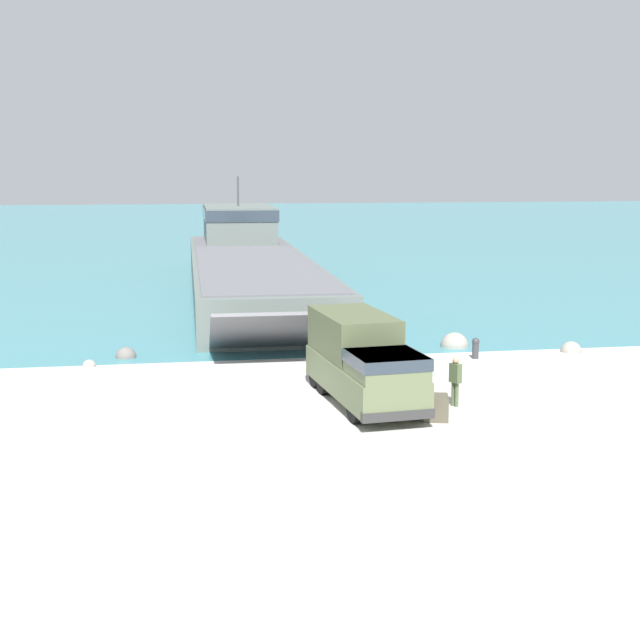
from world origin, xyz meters
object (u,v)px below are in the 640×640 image
object	(u,v)px
soldier_on_ramp	(455,378)
cargo_crate	(436,408)
mooring_bollard	(476,347)
landing_craft	(248,261)
military_truck	(363,360)

from	to	relation	value
soldier_on_ramp	cargo_crate	xyz separation A→B (m)	(-1.17, -1.52, -0.64)
cargo_crate	mooring_bollard	bearing A→B (deg)	63.25
landing_craft	cargo_crate	world-z (taller)	landing_craft
landing_craft	cargo_crate	size ratio (longest dim) A/B	44.40
mooring_bollard	cargo_crate	bearing A→B (deg)	-116.75
landing_craft	mooring_bollard	world-z (taller)	landing_craft
landing_craft	military_truck	xyz separation A→B (m)	(1.36, -32.69, -0.34)
landing_craft	soldier_on_ramp	size ratio (longest dim) A/B	24.27
military_truck	mooring_bollard	bearing A→B (deg)	129.37
military_truck	mooring_bollard	distance (m)	9.47
soldier_on_ramp	cargo_crate	distance (m)	2.03
military_truck	soldier_on_ramp	size ratio (longest dim) A/B	4.22
military_truck	soldier_on_ramp	bearing A→B (deg)	66.33
landing_craft	mooring_bollard	xyz separation A→B (m)	(8.01, -26.03, -1.41)
soldier_on_ramp	cargo_crate	world-z (taller)	soldier_on_ramp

